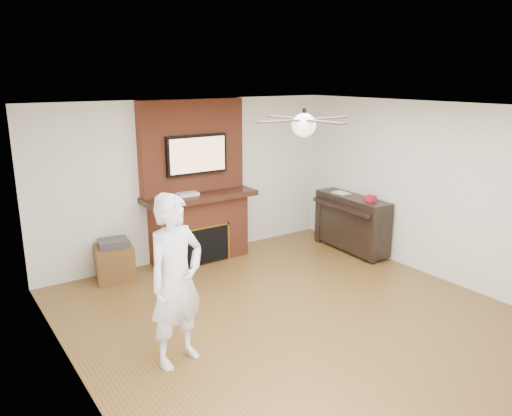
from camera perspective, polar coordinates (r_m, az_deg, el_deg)
room_shell at (r=5.68m, az=5.23°, el=-1.41°), size 5.36×5.86×2.86m
fireplace at (r=7.81m, az=-6.76°, el=1.14°), size 1.78×0.64×2.50m
tv at (r=7.63m, az=-6.76°, el=6.08°), size 1.00×0.08×0.60m
ceiling_fan at (r=5.47m, az=5.50°, el=9.52°), size 1.21×1.21×0.31m
person at (r=5.03m, az=-9.11°, el=-8.21°), size 0.73×0.58×1.77m
side_table at (r=7.45m, az=-15.87°, el=-5.83°), size 0.61×0.61×0.60m
piano at (r=8.39m, az=10.83°, el=-1.56°), size 0.59×1.44×1.02m
cable_box at (r=7.60m, az=-7.86°, el=1.57°), size 0.33×0.20×0.05m
candle_orange at (r=7.79m, az=-7.43°, el=-6.09°), size 0.07×0.07×0.13m
candle_green at (r=7.87m, az=-6.66°, el=-5.98°), size 0.07×0.07×0.09m
candle_cream at (r=7.91m, az=-5.34°, el=-5.72°), size 0.08×0.08×0.12m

